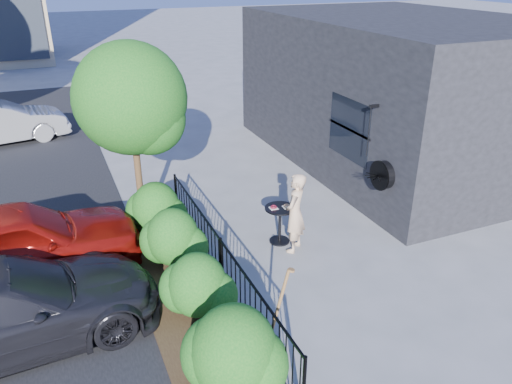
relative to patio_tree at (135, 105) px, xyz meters
name	(u,v)px	position (x,y,z in m)	size (l,w,h in m)	color
ground	(298,273)	(2.24, -2.76, -2.76)	(120.00, 120.00, 0.00)	gray
shop_building	(399,90)	(7.73, 1.74, -0.76)	(6.22, 9.00, 4.00)	black
fence	(221,265)	(0.74, -2.76, -2.20)	(0.05, 6.05, 1.10)	black
planting_bed	(183,300)	(0.04, -2.76, -2.72)	(1.30, 6.00, 0.08)	#382616
shrubs	(185,263)	(0.14, -2.66, -2.06)	(1.10, 5.60, 1.24)	#135417
patio_tree	(135,105)	(0.00, 0.00, 0.00)	(2.20, 2.20, 3.94)	#3F2B19
cafe_table	(280,218)	(2.42, -1.56, -2.22)	(0.63, 0.63, 0.84)	black
woman	(295,213)	(2.56, -1.95, -1.94)	(0.60, 0.39, 1.64)	tan
shovel	(275,317)	(0.98, -4.43, -2.14)	(0.48, 0.18, 1.42)	brown
car_red	(14,245)	(-2.51, -0.98, -2.01)	(1.77, 4.40, 1.50)	#99120C
car_darkgrey	(0,309)	(-2.69, -2.75, -2.09)	(1.89, 4.64, 1.35)	black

